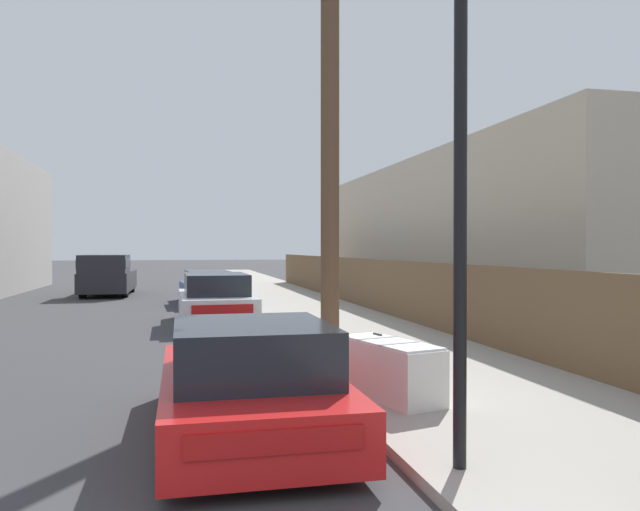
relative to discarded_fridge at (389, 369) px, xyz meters
name	(u,v)px	position (x,y,z in m)	size (l,w,h in m)	color
sidewalk_curb	(280,297)	(1.43, 17.99, -0.43)	(4.20, 63.00, 0.12)	#9E998E
discarded_fridge	(389,369)	(0.00, 0.00, 0.00)	(1.05, 1.83, 0.77)	silver
parked_sports_car_red	(249,383)	(-1.95, -0.89, 0.09)	(1.89, 4.17, 1.29)	red
car_parked_mid	(216,301)	(-1.74, 9.41, 0.16)	(1.97, 4.60, 1.40)	silver
car_parked_far	(207,288)	(-1.70, 15.83, 0.11)	(2.00, 4.82, 1.26)	#2D478C
pickup_truck	(107,275)	(-5.80, 20.91, 0.41)	(2.08, 5.29, 1.81)	#232328
utility_pole	(330,133)	(0.22, 4.21, 3.88)	(1.80, 0.37, 8.37)	brown
street_lamp	(460,169)	(-0.25, -2.67, 2.31)	(0.26, 0.26, 4.61)	black
wooden_fence	(372,284)	(3.38, 11.45, 0.44)	(0.08, 33.01, 1.62)	brown
building_right_house	(482,232)	(8.53, 13.93, 2.21)	(6.00, 20.73, 5.41)	beige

